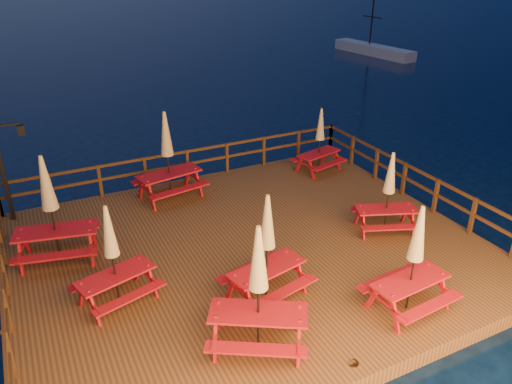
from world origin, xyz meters
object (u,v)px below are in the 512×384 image
lamp_post (7,162)px  picnic_table_0 (389,191)px  sailboat (373,50)px  picnic_table_2 (320,139)px  picnic_table_1 (415,258)px

lamp_post → picnic_table_0: lamp_post is taller
sailboat → picnic_table_2: size_ratio=4.86×
picnic_table_0 → picnic_table_2: bearing=103.4°
sailboat → picnic_table_0: bearing=-135.0°
picnic_table_0 → picnic_table_2: picnic_table_0 is taller
picnic_table_0 → picnic_table_2: 4.48m
picnic_table_0 → lamp_post: bearing=171.3°
lamp_post → picnic_table_1: size_ratio=1.17×
lamp_post → picnic_table_1: bearing=-48.3°
picnic_table_1 → picnic_table_2: picnic_table_1 is taller
picnic_table_0 → picnic_table_1: size_ratio=0.93×
picnic_table_0 → picnic_table_1: bearing=-99.2°
sailboat → picnic_table_1: size_ratio=4.37×
sailboat → picnic_table_0: 28.50m
picnic_table_1 → picnic_table_0: bearing=54.2°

